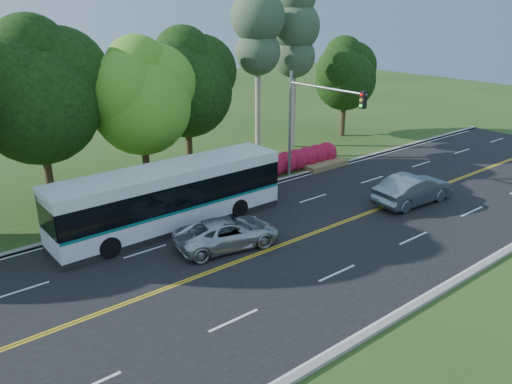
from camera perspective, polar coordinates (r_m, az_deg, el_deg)
ground at (r=24.46m, az=3.99°, el=-5.72°), size 120.00×120.00×0.00m
road at (r=24.45m, az=3.99°, el=-5.70°), size 60.00×14.00×0.02m
curb_north at (r=29.61m, az=-5.37°, el=-0.81°), size 60.00×0.30×0.15m
curb_south at (r=20.45m, az=17.94°, el=-12.20°), size 60.00×0.30×0.15m
grass_verge at (r=31.09m, az=-7.26°, el=0.12°), size 60.00×4.00×0.10m
lane_markings at (r=24.39m, az=3.82°, el=-5.74°), size 57.60×13.82×0.00m
tree_row at (r=30.11m, az=-19.63°, el=11.59°), size 44.70×9.10×13.84m
bougainvillea_hedge at (r=34.32m, az=3.70°, el=3.38°), size 9.50×2.25×1.50m
traffic_signal at (r=30.96m, az=6.36°, el=8.98°), size 0.42×6.10×7.00m
transit_bus at (r=25.79m, az=-9.77°, el=-0.65°), size 12.33×2.82×3.22m
sedan at (r=30.14m, az=17.55°, el=0.30°), size 5.30×2.15×1.71m
suv at (r=23.71m, az=-3.28°, el=-4.67°), size 5.36×3.23×1.39m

